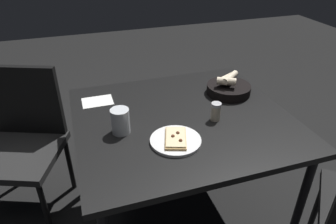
{
  "coord_description": "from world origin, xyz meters",
  "views": [
    {
      "loc": [
        -0.47,
        -1.2,
        1.5
      ],
      "look_at": [
        -0.06,
        0.06,
        0.71
      ],
      "focal_mm": 32.89,
      "sensor_mm": 36.0,
      "label": 1
    }
  ],
  "objects_px": {
    "pizza_plate": "(176,140)",
    "dining_table": "(182,127)",
    "chair_far": "(22,135)",
    "beer_glass": "(121,122)",
    "pepper_shaker": "(216,113)",
    "bread_basket": "(229,88)"
  },
  "relations": [
    {
      "from": "pizza_plate",
      "to": "dining_table",
      "type": "bearing_deg",
      "value": 61.66
    },
    {
      "from": "dining_table",
      "to": "pizza_plate",
      "type": "distance_m",
      "value": 0.23
    },
    {
      "from": "pizza_plate",
      "to": "chair_far",
      "type": "bearing_deg",
      "value": 139.85
    },
    {
      "from": "dining_table",
      "to": "chair_far",
      "type": "relative_size",
      "value": 1.2
    },
    {
      "from": "beer_glass",
      "to": "chair_far",
      "type": "distance_m",
      "value": 0.72
    },
    {
      "from": "dining_table",
      "to": "beer_glass",
      "type": "distance_m",
      "value": 0.33
    },
    {
      "from": "pepper_shaker",
      "to": "chair_far",
      "type": "distance_m",
      "value": 1.1
    },
    {
      "from": "dining_table",
      "to": "beer_glass",
      "type": "bearing_deg",
      "value": -172.58
    },
    {
      "from": "dining_table",
      "to": "pepper_shaker",
      "type": "relative_size",
      "value": 11.47
    },
    {
      "from": "beer_glass",
      "to": "pizza_plate",
      "type": "bearing_deg",
      "value": -35.37
    },
    {
      "from": "dining_table",
      "to": "bread_basket",
      "type": "xyz_separation_m",
      "value": [
        0.33,
        0.15,
        0.09
      ]
    },
    {
      "from": "pizza_plate",
      "to": "beer_glass",
      "type": "xyz_separation_m",
      "value": [
        -0.21,
        0.15,
        0.04
      ]
    },
    {
      "from": "dining_table",
      "to": "bread_basket",
      "type": "distance_m",
      "value": 0.37
    },
    {
      "from": "pepper_shaker",
      "to": "pizza_plate",
      "type": "bearing_deg",
      "value": -155.16
    },
    {
      "from": "bread_basket",
      "to": "chair_far",
      "type": "distance_m",
      "value": 1.2
    },
    {
      "from": "dining_table",
      "to": "chair_far",
      "type": "distance_m",
      "value": 0.92
    },
    {
      "from": "bread_basket",
      "to": "beer_glass",
      "type": "height_order",
      "value": "beer_glass"
    },
    {
      "from": "bread_basket",
      "to": "pepper_shaker",
      "type": "bearing_deg",
      "value": -129.6
    },
    {
      "from": "bread_basket",
      "to": "chair_far",
      "type": "relative_size",
      "value": 0.28
    },
    {
      "from": "bread_basket",
      "to": "pizza_plate",
      "type": "bearing_deg",
      "value": -141.65
    },
    {
      "from": "pizza_plate",
      "to": "bread_basket",
      "type": "xyz_separation_m",
      "value": [
        0.43,
        0.34,
        0.02
      ]
    },
    {
      "from": "pizza_plate",
      "to": "pepper_shaker",
      "type": "height_order",
      "value": "pepper_shaker"
    }
  ]
}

